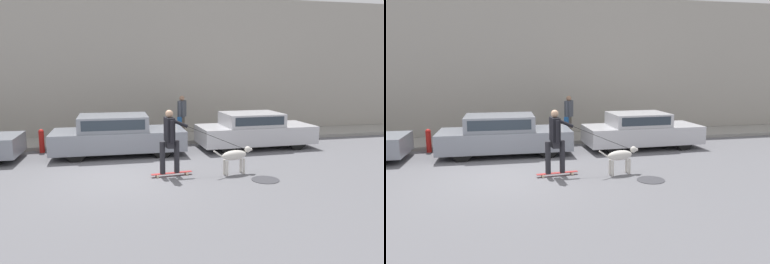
% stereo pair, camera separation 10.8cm
% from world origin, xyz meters
% --- Properties ---
extents(ground_plane, '(36.00, 36.00, 0.00)m').
position_xyz_m(ground_plane, '(0.00, 0.00, 0.00)').
color(ground_plane, slate).
extents(back_wall, '(32.00, 0.30, 5.72)m').
position_xyz_m(back_wall, '(0.00, 5.91, 2.86)').
color(back_wall, '#9E998E').
rests_on(back_wall, ground_plane).
extents(sidewalk_curb, '(30.00, 1.96, 0.13)m').
position_xyz_m(sidewalk_curb, '(0.00, 4.76, 0.07)').
color(sidewalk_curb, gray).
rests_on(sidewalk_curb, ground_plane).
extents(parked_car_1, '(4.30, 1.86, 1.31)m').
position_xyz_m(parked_car_1, '(-0.08, 2.67, 0.64)').
color(parked_car_1, black).
rests_on(parked_car_1, ground_plane).
extents(parked_car_2, '(4.13, 1.74, 1.26)m').
position_xyz_m(parked_car_2, '(4.72, 2.67, 0.61)').
color(parked_car_2, black).
rests_on(parked_car_2, ground_plane).
extents(dog, '(1.18, 0.42, 0.73)m').
position_xyz_m(dog, '(2.89, -0.41, 0.50)').
color(dog, beige).
rests_on(dog, ground_plane).
extents(skateboarder, '(2.64, 0.59, 1.76)m').
position_xyz_m(skateboarder, '(1.16, -0.21, 1.00)').
color(skateboarder, beige).
rests_on(skateboarder, ground_plane).
extents(pedestrian_with_bag, '(0.46, 0.65, 1.65)m').
position_xyz_m(pedestrian_with_bag, '(2.41, 4.29, 1.04)').
color(pedestrian_with_bag, brown).
rests_on(pedestrian_with_bag, sidewalk_curb).
extents(manhole_cover, '(0.71, 0.71, 0.01)m').
position_xyz_m(manhole_cover, '(3.46, -1.12, 0.01)').
color(manhole_cover, '#38383D').
rests_on(manhole_cover, ground_plane).
extents(fire_hydrant, '(0.18, 0.18, 0.80)m').
position_xyz_m(fire_hydrant, '(-2.57, 3.53, 0.42)').
color(fire_hydrant, red).
rests_on(fire_hydrant, ground_plane).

